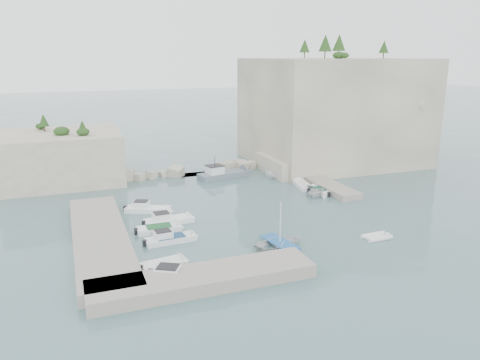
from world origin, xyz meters
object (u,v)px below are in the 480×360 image
object	(u,v)px
motorboat_c	(159,231)
tender_east_c	(303,187)
tender_east_d	(278,178)
motorboat_f	(178,282)
work_boat	(224,178)
motorboat_e	(164,268)
inflatable_dinghy	(376,239)
tender_east_a	(316,197)
motorboat_a	(148,212)
motorboat_d	(171,242)
rowboat	(280,247)
motorboat_b	(169,223)
tender_east_b	(319,193)

from	to	relation	value
motorboat_c	tender_east_c	xyz separation A→B (m)	(21.68, 9.46, 0.00)
motorboat_c	tender_east_d	bearing A→B (deg)	37.42
motorboat_f	motorboat_c	bearing A→B (deg)	115.74
tender_east_d	work_boat	size ratio (longest dim) A/B	0.46
motorboat_e	work_boat	bearing A→B (deg)	52.93
motorboat_c	work_boat	bearing A→B (deg)	55.20
work_boat	tender_east_d	bearing A→B (deg)	-35.00
motorboat_c	inflatable_dinghy	distance (m)	21.97
motorboat_f	tender_east_a	xyz separation A→B (m)	(21.84, 16.53, 0.00)
work_boat	tender_east_c	bearing A→B (deg)	-57.15
motorboat_a	motorboat_e	world-z (taller)	motorboat_a
motorboat_d	rowboat	size ratio (longest dim) A/B	1.09
motorboat_e	rowboat	xyz separation A→B (m)	(11.20, 0.54, 0.00)
motorboat_a	motorboat_d	distance (m)	9.86
inflatable_dinghy	tender_east_a	size ratio (longest dim) A/B	0.89
tender_east_d	rowboat	bearing A→B (deg)	-175.32
motorboat_b	inflatable_dinghy	distance (m)	21.69
inflatable_dinghy	work_boat	xyz separation A→B (m)	(-6.53, 27.71, 0.00)
rowboat	tender_east_c	bearing A→B (deg)	-44.04
motorboat_e	rowboat	distance (m)	11.21
motorboat_c	motorboat_f	bearing A→B (deg)	-92.16
motorboat_b	rowboat	distance (m)	13.20
inflatable_dinghy	tender_east_c	size ratio (longest dim) A/B	0.56
motorboat_b	motorboat_c	bearing A→B (deg)	-128.23
motorboat_c	rowboat	size ratio (longest dim) A/B	0.99
motorboat_f	motorboat_d	bearing A→B (deg)	110.90
motorboat_c	tender_east_d	world-z (taller)	tender_east_d
motorboat_f	tender_east_b	bearing A→B (deg)	66.92
work_boat	motorboat_c	bearing A→B (deg)	-137.02
motorboat_a	work_boat	xyz separation A→B (m)	(13.26, 11.56, 0.00)
motorboat_c	rowboat	bearing A→B (deg)	-37.57
motorboat_a	rowboat	distance (m)	17.73
motorboat_c	rowboat	xyz separation A→B (m)	(9.96, -8.02, 0.00)
motorboat_a	rowboat	world-z (taller)	motorboat_a
motorboat_a	motorboat_e	size ratio (longest dim) A/B	1.32
tender_east_b	tender_east_c	xyz separation A→B (m)	(-0.78, 3.08, 0.00)
tender_east_a	tender_east_c	size ratio (longest dim) A/B	0.63
motorboat_b	motorboat_e	size ratio (longest dim) A/B	1.34
motorboat_a	motorboat_c	bearing A→B (deg)	-65.77
motorboat_b	work_boat	bearing A→B (deg)	50.80
motorboat_b	motorboat_e	world-z (taller)	motorboat_b
tender_east_a	motorboat_c	bearing A→B (deg)	82.15
inflatable_dinghy	motorboat_e	bearing A→B (deg)	175.24
motorboat_b	tender_east_d	distance (m)	22.99
work_boat	motorboat_d	bearing A→B (deg)	-131.74
motorboat_d	tender_east_c	bearing A→B (deg)	26.88
motorboat_e	tender_east_a	size ratio (longest dim) A/B	1.28
tender_east_b	work_boat	world-z (taller)	work_boat
motorboat_c	inflatable_dinghy	size ratio (longest dim) A/B	1.63
motorboat_f	tender_east_c	xyz separation A→B (m)	(22.38, 21.00, 0.00)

